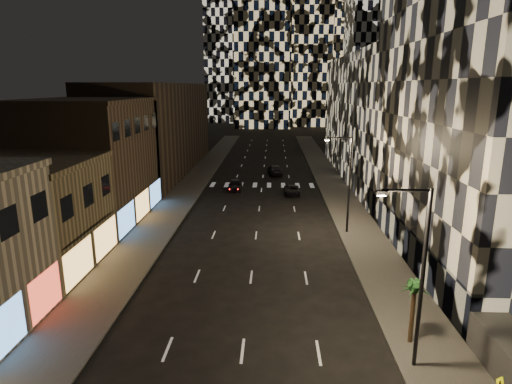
# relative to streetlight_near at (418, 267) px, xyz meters

# --- Properties ---
(sidewalk_left) EXTENTS (4.00, 120.00, 0.15)m
(sidewalk_left) POSITION_rel_streetlight_near_xyz_m (-18.35, 40.00, -5.28)
(sidewalk_left) COLOR #47443F
(sidewalk_left) RESTS_ON ground
(sidewalk_right) EXTENTS (4.00, 120.00, 0.15)m
(sidewalk_right) POSITION_rel_streetlight_near_xyz_m (1.65, 40.00, -5.28)
(sidewalk_right) COLOR #47443F
(sidewalk_right) RESTS_ON ground
(curb_left) EXTENTS (0.20, 120.00, 0.15)m
(curb_left) POSITION_rel_streetlight_near_xyz_m (-16.25, 40.00, -5.28)
(curb_left) COLOR #4C4C47
(curb_left) RESTS_ON ground
(curb_right) EXTENTS (0.20, 120.00, 0.15)m
(curb_right) POSITION_rel_streetlight_near_xyz_m (-0.45, 40.00, -5.28)
(curb_right) COLOR #4C4C47
(curb_right) RESTS_ON ground
(retail_tan) EXTENTS (10.00, 10.00, 8.00)m
(retail_tan) POSITION_rel_streetlight_near_xyz_m (-25.35, 11.00, -1.35)
(retail_tan) COLOR #726544
(retail_tan) RESTS_ON ground
(retail_brown) EXTENTS (10.00, 15.00, 12.00)m
(retail_brown) POSITION_rel_streetlight_near_xyz_m (-25.35, 23.50, 0.65)
(retail_brown) COLOR #453527
(retail_brown) RESTS_ON ground
(retail_filler_left) EXTENTS (10.00, 40.00, 14.00)m
(retail_filler_left) POSITION_rel_streetlight_near_xyz_m (-25.35, 50.00, 1.65)
(retail_filler_left) COLOR #453527
(retail_filler_left) RESTS_ON ground
(midrise_base) EXTENTS (0.60, 25.00, 3.00)m
(midrise_base) POSITION_rel_streetlight_near_xyz_m (3.95, 14.50, -3.85)
(midrise_base) COLOR #383838
(midrise_base) RESTS_ON ground
(midrise_filler_right) EXTENTS (16.00, 40.00, 18.00)m
(midrise_filler_right) POSITION_rel_streetlight_near_xyz_m (11.65, 47.00, 3.65)
(midrise_filler_right) COLOR #232326
(midrise_filler_right) RESTS_ON ground
(streetlight_near) EXTENTS (2.55, 0.25, 9.00)m
(streetlight_near) POSITION_rel_streetlight_near_xyz_m (0.00, 0.00, 0.00)
(streetlight_near) COLOR black
(streetlight_near) RESTS_ON sidewalk_right
(streetlight_far) EXTENTS (2.55, 0.25, 9.00)m
(streetlight_far) POSITION_rel_streetlight_near_xyz_m (0.00, 20.00, 0.00)
(streetlight_far) COLOR black
(streetlight_far) RESTS_ON sidewalk_right
(car_dark_midlane) EXTENTS (1.75, 4.31, 1.47)m
(car_dark_midlane) POSITION_rel_streetlight_near_xyz_m (-11.85, 36.70, -4.62)
(car_dark_midlane) COLOR black
(car_dark_midlane) RESTS_ON ground
(car_dark_oncoming) EXTENTS (2.75, 5.33, 1.48)m
(car_dark_oncoming) POSITION_rel_streetlight_near_xyz_m (-6.56, 47.58, -4.61)
(car_dark_oncoming) COLOR black
(car_dark_oncoming) RESTS_ON ground
(car_dark_rightlane) EXTENTS (1.98, 4.20, 1.16)m
(car_dark_rightlane) POSITION_rel_streetlight_near_xyz_m (-4.35, 34.57, -4.77)
(car_dark_rightlane) COLOR black
(car_dark_rightlane) RESTS_ON ground
(palm_tree) EXTENTS (1.80, 1.83, 3.59)m
(palm_tree) POSITION_rel_streetlight_near_xyz_m (0.65, 1.98, -2.24)
(palm_tree) COLOR #47331E
(palm_tree) RESTS_ON sidewalk_right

